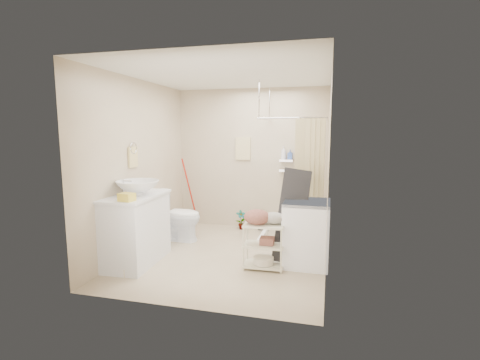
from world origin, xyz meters
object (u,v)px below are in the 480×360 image
object	(u,v)px
laundry_rack	(264,242)
vanity	(136,229)
toilet	(177,215)
washing_machine	(306,233)

from	to	relation	value
laundry_rack	vanity	bearing A→B (deg)	-174.64
toilet	laundry_rack	world-z (taller)	toilet
vanity	laundry_rack	world-z (taller)	vanity
vanity	toilet	xyz separation A→B (m)	(0.12, 1.10, -0.06)
toilet	washing_machine	world-z (taller)	washing_machine
washing_machine	laundry_rack	size ratio (longest dim) A/B	1.22
toilet	laundry_rack	bearing A→B (deg)	-115.28
washing_machine	laundry_rack	xyz separation A→B (m)	(-0.54, -0.29, -0.08)
washing_machine	laundry_rack	bearing A→B (deg)	-151.27
toilet	washing_machine	xyz separation A→B (m)	(2.18, -0.59, 0.03)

